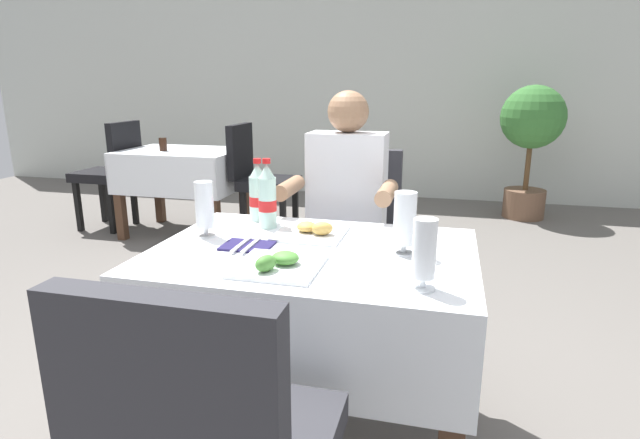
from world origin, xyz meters
The scene contains 18 objects.
ground_plane centered at (0.00, 0.00, 0.00)m, with size 11.00×11.00×0.00m, color #66605B.
back_wall centered at (0.00, 4.32, 1.38)m, with size 11.00×0.12×2.77m, color silver.
main_dining_table centered at (0.14, -0.07, 0.56)m, with size 1.09×0.78×0.74m.
chair_far_diner_seat centered at (0.14, 0.71, 0.55)m, with size 0.44×0.50×0.97m.
seated_diner_far centered at (0.12, 0.61, 0.71)m, with size 0.50×0.46×1.26m.
plate_near_camera centered at (0.09, -0.28, 0.76)m, with size 0.26×0.26×0.06m.
plate_far_diner centered at (0.10, 0.09, 0.76)m, with size 0.25×0.25×0.06m.
beer_glass_left centered at (0.45, -0.04, 0.85)m, with size 0.07×0.07×0.21m.
beer_glass_middle centered at (-0.28, -0.02, 0.85)m, with size 0.07×0.07×0.21m.
beer_glass_right centered at (0.52, -0.33, 0.84)m, with size 0.07×0.07×0.20m.
cola_bottle_primary centered at (-0.10, 0.15, 0.86)m, with size 0.07×0.07×0.27m.
cola_bottle_secondary centered at (-0.17, 0.25, 0.85)m, with size 0.07×0.07×0.26m.
napkin_cutlery_set centered at (-0.08, -0.10, 0.75)m, with size 0.17×0.19×0.01m.
background_dining_table centered at (-1.65, 2.25, 0.55)m, with size 0.99×0.72×0.74m.
background_chair_left centered at (-2.35, 2.25, 0.55)m, with size 0.50×0.44×0.97m.
background_chair_right centered at (-0.95, 2.25, 0.55)m, with size 0.50×0.44×0.97m.
background_table_tumbler centered at (-1.77, 2.17, 0.80)m, with size 0.06×0.06×0.11m, color black.
potted_plant_corner centered at (1.33, 3.58, 0.84)m, with size 0.60×0.60×1.28m.
Camera 1 is at (0.57, -1.65, 1.29)m, focal length 28.34 mm.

